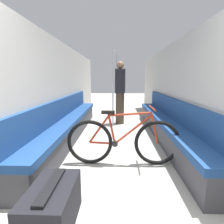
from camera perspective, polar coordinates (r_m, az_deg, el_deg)
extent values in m
cube|color=beige|center=(3.96, -17.37, 6.58)|extent=(0.10, 8.75, 2.12)
cube|color=beige|center=(3.96, 20.93, 6.35)|extent=(0.10, 8.75, 2.12)
cube|color=#3D3D42|center=(4.04, -13.30, -5.69)|extent=(0.34, 4.38, 0.39)
cube|color=navy|center=(3.98, -13.45, -2.32)|extent=(0.40, 4.38, 0.10)
cube|color=navy|center=(3.98, -15.92, 1.37)|extent=(0.07, 4.38, 0.42)
cube|color=#3D3D42|center=(4.04, 16.71, -5.88)|extent=(0.34, 4.38, 0.39)
cube|color=navy|center=(3.97, 16.90, -2.51)|extent=(0.40, 4.38, 0.10)
cube|color=navy|center=(3.97, 19.42, 1.15)|extent=(0.07, 4.38, 0.42)
torus|color=black|center=(2.77, -7.26, -9.76)|extent=(0.71, 0.06, 0.71)
torus|color=black|center=(2.81, 14.59, -9.78)|extent=(0.71, 0.06, 0.71)
cylinder|color=#9E2D19|center=(2.75, -3.17, -10.04)|extent=(0.39, 0.03, 0.05)
cylinder|color=#9E2D19|center=(2.69, -4.33, -5.76)|extent=(0.31, 0.03, 0.43)
cylinder|color=#9E2D19|center=(2.67, -0.14, -5.31)|extent=(0.14, 0.03, 0.50)
cylinder|color=#9E2D19|center=(2.68, 6.87, -5.72)|extent=(0.57, 0.03, 0.48)
cylinder|color=#9E2D19|center=(2.62, 5.85, -0.68)|extent=(0.65, 0.03, 0.08)
cylinder|color=#9E2D19|center=(2.72, 13.75, -5.31)|extent=(0.14, 0.03, 0.46)
cylinder|color=black|center=(2.75, 0.97, -10.28)|extent=(0.09, 0.06, 0.09)
cube|color=black|center=(2.61, -1.29, -0.09)|extent=(0.20, 0.07, 0.04)
cylinder|color=#9E2D19|center=(2.64, 12.95, 1.33)|extent=(0.02, 0.46, 0.02)
cylinder|color=gray|center=(6.12, 1.47, -1.56)|extent=(0.08, 0.08, 0.01)
cylinder|color=silver|center=(5.98, 1.52, 8.27)|extent=(0.04, 0.04, 2.10)
cylinder|color=gray|center=(4.98, 0.29, -4.49)|extent=(0.08, 0.08, 0.01)
cylinder|color=silver|center=(4.80, 0.30, 7.62)|extent=(0.04, 0.04, 2.10)
cylinder|color=#473828|center=(5.17, 2.59, 1.18)|extent=(0.25, 0.25, 0.91)
cylinder|color=#232328|center=(5.10, 2.67, 10.06)|extent=(0.30, 0.30, 0.69)
sphere|color=#936B4C|center=(5.11, 2.72, 15.09)|extent=(0.21, 0.21, 0.21)
cube|color=black|center=(1.86, -18.85, -27.24)|extent=(0.38, 0.64, 0.39)
cube|color=black|center=(1.74, -19.31, -21.73)|extent=(0.10, 0.54, 0.03)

